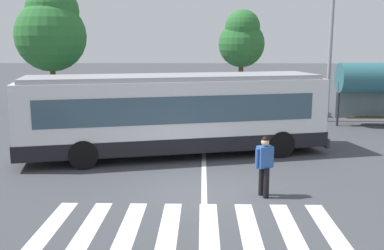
{
  "coord_description": "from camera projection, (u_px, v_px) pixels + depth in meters",
  "views": [
    {
      "loc": [
        -0.08,
        -11.96,
        4.24
      ],
      "look_at": [
        -0.45,
        3.51,
        1.3
      ],
      "focal_mm": 40.66,
      "sensor_mm": 36.0,
      "label": 1
    }
  ],
  "objects": [
    {
      "name": "ground_plane",
      "position": [
        205.0,
        192.0,
        12.54
      ],
      "size": [
        160.0,
        160.0,
        0.0
      ],
      "primitive_type": "plane",
      "color": "#424449"
    },
    {
      "name": "city_transit_bus",
      "position": [
        175.0,
        114.0,
        16.38
      ],
      "size": [
        11.76,
        5.23,
        3.06
      ],
      "color": "black",
      "rests_on": "ground_plane"
    },
    {
      "name": "pedestrian_crossing_street",
      "position": [
        264.0,
        163.0,
        11.99
      ],
      "size": [
        0.54,
        0.4,
        1.72
      ],
      "color": "black",
      "rests_on": "ground_plane"
    },
    {
      "name": "parked_car_teal",
      "position": [
        84.0,
        99.0,
        27.16
      ],
      "size": [
        1.94,
        4.54,
        1.35
      ],
      "color": "black",
      "rests_on": "ground_plane"
    },
    {
      "name": "parked_car_charcoal",
      "position": [
        129.0,
        99.0,
        27.45
      ],
      "size": [
        1.88,
        4.5,
        1.35
      ],
      "color": "black",
      "rests_on": "ground_plane"
    },
    {
      "name": "parked_car_white",
      "position": [
        172.0,
        98.0,
        27.69
      ],
      "size": [
        2.05,
        4.59,
        1.35
      ],
      "color": "black",
      "rests_on": "ground_plane"
    },
    {
      "name": "parked_car_blue",
      "position": [
        214.0,
        99.0,
        27.0
      ],
      "size": [
        1.95,
        4.54,
        1.35
      ],
      "color": "black",
      "rests_on": "ground_plane"
    },
    {
      "name": "parked_car_champagne",
      "position": [
        254.0,
        99.0,
        27.23
      ],
      "size": [
        1.9,
        4.51,
        1.35
      ],
      "color": "black",
      "rests_on": "ground_plane"
    },
    {
      "name": "parked_car_red",
      "position": [
        299.0,
        99.0,
        27.03
      ],
      "size": [
        1.96,
        4.55,
        1.35
      ],
      "color": "black",
      "rests_on": "ground_plane"
    },
    {
      "name": "bus_stop_shelter",
      "position": [
        381.0,
        79.0,
        22.04
      ],
      "size": [
        4.32,
        1.54,
        3.25
      ],
      "color": "#28282B",
      "rests_on": "ground_plane"
    },
    {
      "name": "twin_arm_street_lamp",
      "position": [
        333.0,
        8.0,
        22.67
      ],
      "size": [
        4.76,
        0.32,
        9.87
      ],
      "color": "#939399",
      "rests_on": "ground_plane"
    },
    {
      "name": "background_tree_left",
      "position": [
        51.0,
        29.0,
        28.76
      ],
      "size": [
        4.67,
        4.67,
        8.05
      ],
      "color": "brown",
      "rests_on": "ground_plane"
    },
    {
      "name": "background_tree_right",
      "position": [
        242.0,
        39.0,
        31.55
      ],
      "size": [
        3.37,
        3.37,
        6.6
      ],
      "color": "brown",
      "rests_on": "ground_plane"
    },
    {
      "name": "crosswalk_painted_stripes",
      "position": [
        189.0,
        226.0,
        10.19
      ],
      "size": [
        6.94,
        2.85,
        0.01
      ],
      "color": "silver",
      "rests_on": "ground_plane"
    },
    {
      "name": "lane_center_line",
      "position": [
        204.0,
        172.0,
        14.5
      ],
      "size": [
        0.16,
        24.0,
        0.01
      ],
      "primitive_type": "cube",
      "color": "silver",
      "rests_on": "ground_plane"
    }
  ]
}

